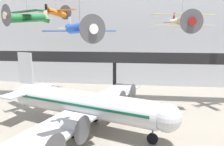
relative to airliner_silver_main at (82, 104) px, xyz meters
The scene contains 7 objects.
hangar_back_wall 28.69m from the airliner_silver_main, 83.94° to the left, with size 140.00×3.00×27.73m.
mezzanine_walkway 14.77m from the airliner_silver_main, 78.51° to the left, with size 110.00×3.20×9.31m.
airliner_silver_main is the anchor object (origin of this frame).
suspended_plane_cream_biplane 18.82m from the airliner_silver_main, 26.66° to the left, with size 9.27×7.66×10.25m.
suspended_plane_blue_trainer 12.62m from the airliner_silver_main, 74.95° to the right, with size 5.88×5.59×10.85m.
suspended_plane_green_biplane 15.64m from the airliner_silver_main, 152.46° to the left, with size 7.90×7.24×9.29m.
suspended_plane_orange_highwing 22.45m from the airliner_silver_main, 119.30° to the left, with size 8.39×7.06×7.64m.
Camera 1 is at (4.43, -13.84, 13.16)m, focal length 35.00 mm.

